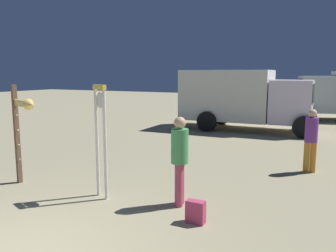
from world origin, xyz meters
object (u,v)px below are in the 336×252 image
backpack (196,212)px  person_distant (311,137)px  arrow_sign (22,121)px  standing_clock (101,132)px  person_near_clock (180,156)px  box_truck_near (242,97)px

backpack → person_distant: 4.58m
arrow_sign → backpack: size_ratio=5.82×
standing_clock → person_near_clock: bearing=11.5°
arrow_sign → person_near_clock: (3.69, 0.56, -0.53)m
person_distant → box_truck_near: (-3.46, 6.18, 0.58)m
box_truck_near → backpack: bearing=-79.3°
person_distant → person_near_clock: bearing=-119.9°
standing_clock → person_distant: 5.47m
person_near_clock → backpack: size_ratio=4.40×
arrow_sign → person_distant: 7.17m
standing_clock → person_near_clock: standing_clock is taller
arrow_sign → box_truck_near: box_truck_near is taller
backpack → box_truck_near: size_ratio=0.07×
standing_clock → box_truck_near: size_ratio=0.39×
person_near_clock → backpack: person_near_clock is taller
person_distant → box_truck_near: box_truck_near is taller
person_near_clock → person_distant: size_ratio=1.05×
person_near_clock → person_distant: 4.20m
arrow_sign → person_distant: arrow_sign is taller
person_near_clock → box_truck_near: bearing=97.9°
person_near_clock → box_truck_near: (-1.36, 9.82, 0.53)m
backpack → box_truck_near: (-1.96, 10.44, 1.32)m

